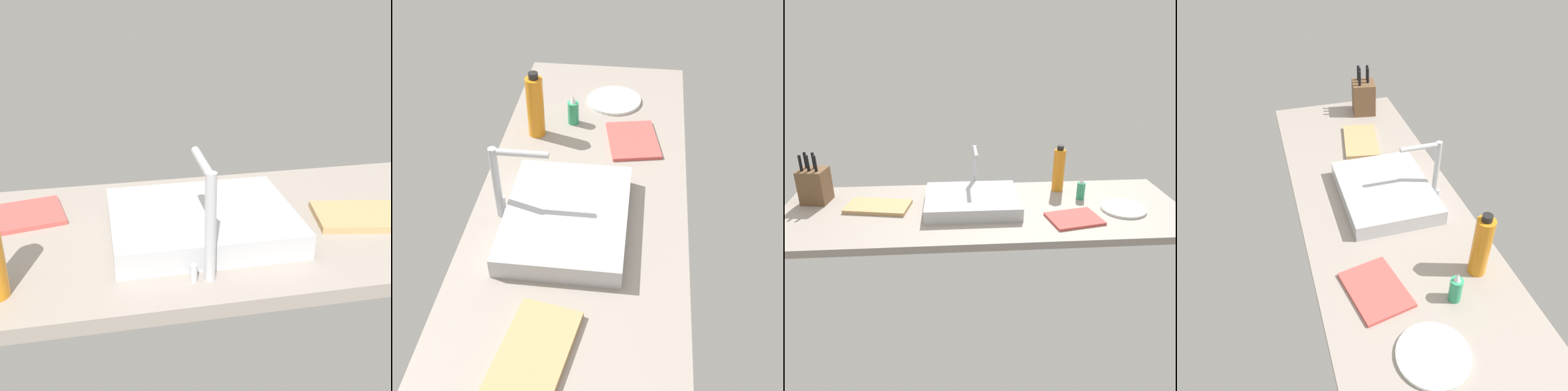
{
  "view_description": "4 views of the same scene",
  "coord_description": "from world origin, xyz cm",
  "views": [
    {
      "loc": [
        19.04,
        116.11,
        66.46
      ],
      "look_at": [
        -4.53,
        -1.78,
        11.66
      ],
      "focal_mm": 48.16,
      "sensor_mm": 36.0,
      "label": 1
    },
    {
      "loc": [
        -118.93,
        -16.59,
        114.66
      ],
      "look_at": [
        -0.06,
        -2.65,
        11.57
      ],
      "focal_mm": 49.25,
      "sensor_mm": 36.0,
      "label": 2
    },
    {
      "loc": [
        -13.17,
        -168.48,
        85.2
      ],
      "look_at": [
        -1.28,
        1.25,
        10.13
      ],
      "focal_mm": 35.63,
      "sensor_mm": 36.0,
      "label": 3
    },
    {
      "loc": [
        126.3,
        -39.6,
        111.91
      ],
      "look_at": [
        0.57,
        -3.98,
        10.29
      ],
      "focal_mm": 38.94,
      "sensor_mm": 36.0,
      "label": 4
    }
  ],
  "objects": [
    {
      "name": "countertop_slab",
      "position": [
        0.0,
        0.0,
        1.75
      ],
      "size": [
        194.76,
        65.74,
        3.5
      ],
      "primitive_type": "cube",
      "color": "gray",
      "rests_on": "ground"
    },
    {
      "name": "sink_basin",
      "position": [
        -5.15,
        3.02,
        6.66
      ],
      "size": [
        44.83,
        35.62,
        6.32
      ],
      "primitive_type": "cube",
      "color": "#B7BABF",
      "rests_on": "countertop_slab"
    },
    {
      "name": "faucet",
      "position": [
        -2.38,
        21.44,
        18.68
      ],
      "size": [
        5.5,
        17.13,
        24.66
      ],
      "color": "#B7BABF",
      "rests_on": "countertop_slab"
    },
    {
      "name": "cutting_board",
      "position": [
        -50.69,
        4.52,
        4.4
      ],
      "size": [
        32.26,
        21.0,
        1.8
      ],
      "primitive_type": "cube",
      "rotation": [
        0.0,
        0.0,
        -0.17
      ],
      "color": "tan",
      "rests_on": "countertop_slab"
    },
    {
      "name": "soap_bottle",
      "position": [
        50.58,
        8.76,
        8.34
      ],
      "size": [
        4.15,
        4.15,
        11.47
      ],
      "color": "#2D9966",
      "rests_on": "countertop_slab"
    },
    {
      "name": "water_bottle",
      "position": [
        41.74,
        20.94,
        15.08
      ],
      "size": [
        6.15,
        6.15,
        24.66
      ],
      "color": "orange",
      "rests_on": "countertop_slab"
    },
    {
      "name": "dinner_plate",
      "position": [
        67.49,
        -5.28,
        4.1
      ],
      "size": [
        21.26,
        21.26,
        1.2
      ],
      "primitive_type": "cylinder",
      "color": "silver",
      "rests_on": "countertop_slab"
    },
    {
      "name": "dish_towel",
      "position": [
        40.8,
        -14.21,
        4.1
      ],
      "size": [
        25.85,
        21.27,
        1.2
      ],
      "primitive_type": "cube",
      "rotation": [
        0.0,
        0.0,
        0.2
      ],
      "color": "#CC4C47",
      "rests_on": "countertop_slab"
    }
  ]
}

